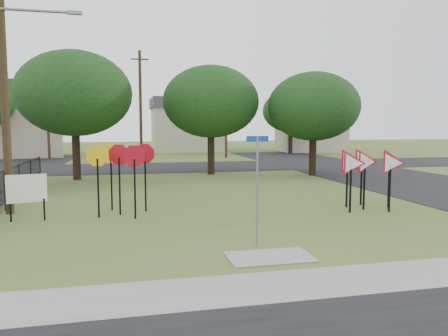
{
  "coord_description": "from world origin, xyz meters",
  "views": [
    {
      "loc": [
        -3.29,
        -11.97,
        3.13
      ],
      "look_at": [
        0.11,
        3.0,
        1.6
      ],
      "focal_mm": 35.0,
      "sensor_mm": 36.0,
      "label": 1
    }
  ],
  "objects_px": {
    "stop_sign_cluster": "(121,162)",
    "yield_sign_cluster": "(368,164)",
    "street_name_sign": "(257,182)",
    "info_board": "(27,190)"
  },
  "relations": [
    {
      "from": "street_name_sign",
      "to": "info_board",
      "type": "distance_m",
      "value": 7.77
    },
    {
      "from": "stop_sign_cluster",
      "to": "yield_sign_cluster",
      "type": "height_order",
      "value": "stop_sign_cluster"
    },
    {
      "from": "yield_sign_cluster",
      "to": "info_board",
      "type": "xyz_separation_m",
      "value": [
        -11.86,
        0.58,
        -0.66
      ]
    },
    {
      "from": "street_name_sign",
      "to": "yield_sign_cluster",
      "type": "xyz_separation_m",
      "value": [
        5.4,
        3.7,
        0.03
      ]
    },
    {
      "from": "stop_sign_cluster",
      "to": "info_board",
      "type": "height_order",
      "value": "stop_sign_cluster"
    },
    {
      "from": "yield_sign_cluster",
      "to": "info_board",
      "type": "height_order",
      "value": "yield_sign_cluster"
    },
    {
      "from": "stop_sign_cluster",
      "to": "info_board",
      "type": "xyz_separation_m",
      "value": [
        -3.0,
        -0.41,
        -0.82
      ]
    },
    {
      "from": "info_board",
      "to": "street_name_sign",
      "type": "bearing_deg",
      "value": -33.49
    },
    {
      "from": "street_name_sign",
      "to": "yield_sign_cluster",
      "type": "height_order",
      "value": "street_name_sign"
    },
    {
      "from": "street_name_sign",
      "to": "stop_sign_cluster",
      "type": "height_order",
      "value": "street_name_sign"
    }
  ]
}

